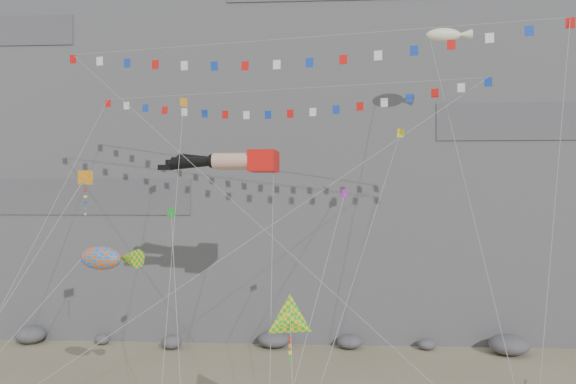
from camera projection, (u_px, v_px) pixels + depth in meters
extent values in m
cube|color=slate|center=(286.00, 76.00, 59.91)|extent=(80.00, 28.00, 50.00)
cube|color=red|center=(264.00, 161.00, 33.34)|extent=(1.74, 2.27, 1.26)
cylinder|color=tan|center=(231.00, 161.00, 32.99)|extent=(2.21, 1.12, 0.93)
sphere|color=black|center=(213.00, 161.00, 33.15)|extent=(0.86, 0.86, 0.86)
cone|color=black|center=(193.00, 162.00, 33.33)|extent=(2.61, 1.00, 0.87)
cube|color=black|center=(165.00, 168.00, 33.58)|extent=(0.86, 0.44, 0.31)
cylinder|color=tan|center=(236.00, 162.00, 34.24)|extent=(2.21, 1.12, 0.93)
sphere|color=black|center=(219.00, 162.00, 34.40)|extent=(0.86, 0.86, 0.86)
cone|color=black|center=(199.00, 161.00, 34.58)|extent=(2.63, 1.00, 0.93)
cube|color=black|center=(173.00, 162.00, 34.83)|extent=(0.86, 0.44, 0.31)
cylinder|color=gray|center=(265.00, 298.00, 26.97)|extent=(0.03, 0.03, 18.85)
cylinder|color=gray|center=(137.00, 238.00, 31.32)|extent=(0.03, 0.03, 27.88)
cylinder|color=gray|center=(394.00, 223.00, 28.25)|extent=(0.03, 0.03, 24.89)
cylinder|color=gray|center=(4.00, 307.00, 27.58)|extent=(0.03, 0.03, 15.37)
cylinder|color=gray|center=(4.00, 359.00, 25.77)|extent=(0.03, 0.03, 12.27)
cylinder|color=gray|center=(479.00, 202.00, 31.49)|extent=(0.03, 0.03, 27.63)
cylinder|color=gray|center=(172.00, 253.00, 28.72)|extent=(0.03, 0.03, 23.68)
cylinder|color=gray|center=(312.00, 317.00, 27.20)|extent=(0.03, 0.03, 16.17)
cylinder|color=gray|center=(178.00, 340.00, 24.95)|extent=(0.03, 0.03, 15.12)
cylinder|color=gray|center=(357.00, 271.00, 28.82)|extent=(0.03, 0.03, 24.16)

